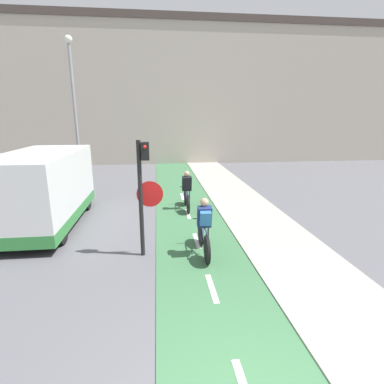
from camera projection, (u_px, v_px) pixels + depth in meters
building_row_background at (169, 94)px, 24.11m from camera, size 60.00×5.20×10.52m
traffic_light_pole at (144, 186)px, 7.50m from camera, size 0.67×0.25×3.02m
street_lamp_far at (74, 99)px, 14.43m from camera, size 0.36×0.36×7.19m
cyclist_near at (204, 229)px, 7.81m from camera, size 0.46×1.82×1.55m
cyclist_far at (187, 193)px, 11.67m from camera, size 0.46×1.78×1.54m
van at (43, 190)px, 9.82m from camera, size 2.14×5.08×2.45m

